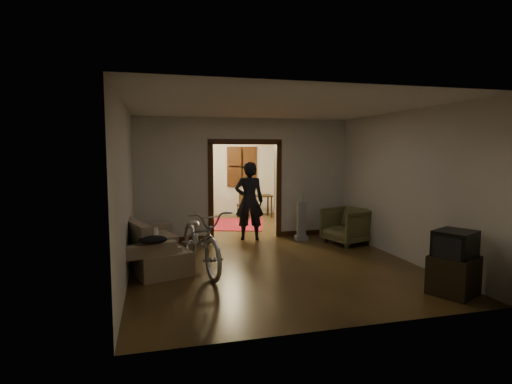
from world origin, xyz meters
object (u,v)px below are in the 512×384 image
object	(u,v)px
sofa	(150,242)
locker	(178,192)
bicycle	(201,239)
desk	(257,206)
person	(249,201)
armchair	(346,226)

from	to	relation	value
sofa	locker	world-z (taller)	locker
bicycle	desk	world-z (taller)	bicycle
bicycle	person	bearing A→B (deg)	47.14
armchair	sofa	bearing A→B (deg)	-98.10
locker	bicycle	bearing A→B (deg)	-77.57
person	desk	bearing A→B (deg)	-94.66
desk	locker	bearing A→B (deg)	-172.91
bicycle	desk	bearing A→B (deg)	55.51
person	locker	distance (m)	3.54
armchair	desk	world-z (taller)	armchair
sofa	bicycle	bearing A→B (deg)	-46.75
locker	armchair	bearing A→B (deg)	-38.70
locker	desk	size ratio (longest dim) A/B	1.80
sofa	locker	distance (m)	4.95
locker	person	bearing A→B (deg)	-54.51
sofa	armchair	size ratio (longest dim) A/B	2.17
locker	desk	world-z (taller)	locker
armchair	locker	size ratio (longest dim) A/B	0.54
locker	sofa	bearing A→B (deg)	-87.43
bicycle	person	world-z (taller)	person
armchair	desk	bearing A→B (deg)	176.49
armchair	person	distance (m)	2.26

